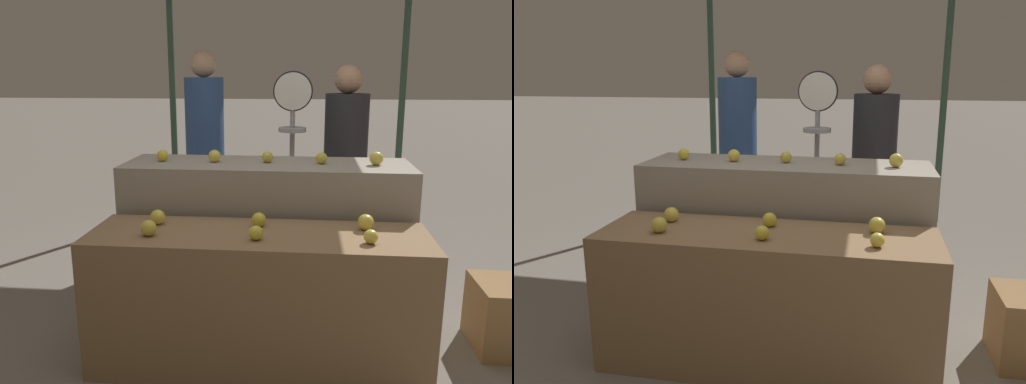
# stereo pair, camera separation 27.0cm
# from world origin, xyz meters

# --- Properties ---
(ground_plane) EXTENTS (60.00, 60.00, 0.00)m
(ground_plane) POSITION_xyz_m (0.00, 0.00, 0.00)
(ground_plane) COLOR gray
(display_counter_front) EXTENTS (1.79, 0.55, 0.76)m
(display_counter_front) POSITION_xyz_m (0.00, 0.00, 0.38)
(display_counter_front) COLOR olive
(display_counter_front) RESTS_ON ground_plane
(display_counter_back) EXTENTS (1.79, 0.55, 1.03)m
(display_counter_back) POSITION_xyz_m (0.00, 0.60, 0.51)
(display_counter_back) COLOR gray
(display_counter_back) RESTS_ON ground_plane
(apple_front_0) EXTENTS (0.08, 0.08, 0.08)m
(apple_front_0) POSITION_xyz_m (-0.56, -0.10, 0.80)
(apple_front_0) COLOR gold
(apple_front_0) RESTS_ON display_counter_front
(apple_front_1) EXTENTS (0.07, 0.07, 0.07)m
(apple_front_1) POSITION_xyz_m (0.00, -0.11, 0.80)
(apple_front_1) COLOR gold
(apple_front_1) RESTS_ON display_counter_front
(apple_front_2) EXTENTS (0.07, 0.07, 0.07)m
(apple_front_2) POSITION_xyz_m (0.57, -0.11, 0.79)
(apple_front_2) COLOR yellow
(apple_front_2) RESTS_ON display_counter_front
(apple_front_3) EXTENTS (0.08, 0.08, 0.08)m
(apple_front_3) POSITION_xyz_m (-0.57, 0.10, 0.80)
(apple_front_3) COLOR yellow
(apple_front_3) RESTS_ON display_counter_front
(apple_front_4) EXTENTS (0.08, 0.08, 0.08)m
(apple_front_4) POSITION_xyz_m (-0.01, 0.12, 0.80)
(apple_front_4) COLOR gold
(apple_front_4) RESTS_ON display_counter_front
(apple_front_5) EXTENTS (0.09, 0.09, 0.09)m
(apple_front_5) POSITION_xyz_m (0.57, 0.11, 0.80)
(apple_front_5) COLOR gold
(apple_front_5) RESTS_ON display_counter_front
(apple_back_0) EXTENTS (0.07, 0.07, 0.07)m
(apple_back_0) POSITION_xyz_m (-0.67, 0.59, 1.06)
(apple_back_0) COLOR gold
(apple_back_0) RESTS_ON display_counter_back
(apple_back_1) EXTENTS (0.08, 0.08, 0.08)m
(apple_back_1) POSITION_xyz_m (-0.33, 0.59, 1.07)
(apple_back_1) COLOR yellow
(apple_back_1) RESTS_ON display_counter_back
(apple_back_2) EXTENTS (0.07, 0.07, 0.07)m
(apple_back_2) POSITION_xyz_m (-0.00, 0.61, 1.06)
(apple_back_2) COLOR gold
(apple_back_2) RESTS_ON display_counter_back
(apple_back_3) EXTENTS (0.07, 0.07, 0.07)m
(apple_back_3) POSITION_xyz_m (0.34, 0.60, 1.06)
(apple_back_3) COLOR gold
(apple_back_3) RESTS_ON display_counter_back
(apple_back_4) EXTENTS (0.08, 0.08, 0.08)m
(apple_back_4) POSITION_xyz_m (0.67, 0.59, 1.07)
(apple_back_4) COLOR gold
(apple_back_4) RESTS_ON display_counter_back
(produce_scale) EXTENTS (0.28, 0.20, 1.59)m
(produce_scale) POSITION_xyz_m (0.14, 1.12, 1.16)
(produce_scale) COLOR #99999E
(produce_scale) RESTS_ON ground_plane
(person_vendor_at_scale) EXTENTS (0.40, 0.40, 1.64)m
(person_vendor_at_scale) POSITION_xyz_m (0.55, 1.43, 0.95)
(person_vendor_at_scale) COLOR #2D2D38
(person_vendor_at_scale) RESTS_ON ground_plane
(person_customer_left) EXTENTS (0.44, 0.44, 1.78)m
(person_customer_left) POSITION_xyz_m (-0.68, 2.00, 1.03)
(person_customer_left) COLOR #2D2D38
(person_customer_left) RESTS_ON ground_plane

